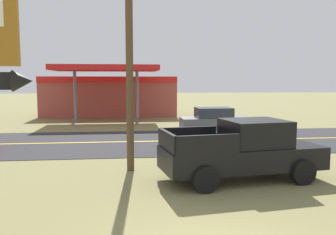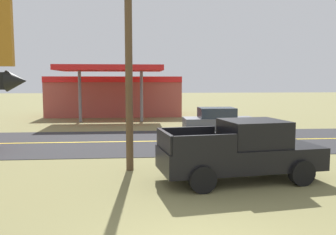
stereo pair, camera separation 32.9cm
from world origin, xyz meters
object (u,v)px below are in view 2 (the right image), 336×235
(utility_pole, at_px, (129,37))
(car_grey_mid_lane, at_px, (218,121))
(gas_station, at_px, (115,94))
(pickup_black_parked_on_lawn, at_px, (242,151))

(utility_pole, xyz_separation_m, car_grey_mid_lane, (5.12, 8.03, -3.92))
(utility_pole, relative_size, car_grey_mid_lane, 2.12)
(car_grey_mid_lane, bearing_deg, utility_pole, -122.50)
(gas_station, bearing_deg, pickup_black_parked_on_lawn, -76.76)
(utility_pole, height_order, pickup_black_parked_on_lawn, utility_pole)
(gas_station, bearing_deg, utility_pole, -85.32)
(utility_pole, bearing_deg, car_grey_mid_lane, 57.50)
(utility_pole, relative_size, pickup_black_parked_on_lawn, 1.64)
(pickup_black_parked_on_lawn, distance_m, car_grey_mid_lane, 9.79)
(utility_pole, bearing_deg, gas_station, 94.68)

